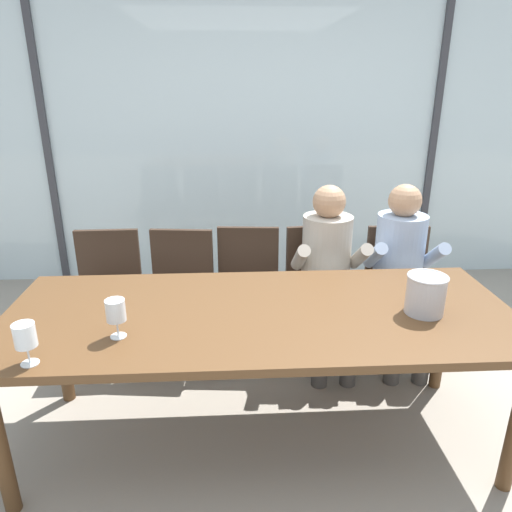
% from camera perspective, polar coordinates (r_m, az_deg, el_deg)
% --- Properties ---
extents(ground, '(14.00, 14.00, 0.00)m').
position_cam_1_polar(ground, '(3.51, -0.61, -10.20)').
color(ground, '#9E9384').
extents(window_glass_panel, '(7.64, 0.03, 2.60)m').
position_cam_1_polar(window_glass_panel, '(4.32, -1.48, 13.94)').
color(window_glass_panel, silver).
rests_on(window_glass_panel, ground).
extents(window_mullion_left, '(0.06, 0.06, 2.60)m').
position_cam_1_polar(window_mullion_left, '(4.58, -24.06, 12.61)').
color(window_mullion_left, '#38383D').
rests_on(window_mullion_left, ground).
extents(window_mullion_right, '(0.06, 0.06, 2.60)m').
position_cam_1_polar(window_mullion_right, '(4.68, 20.67, 13.19)').
color(window_mullion_right, '#38383D').
rests_on(window_mullion_right, ground).
extents(hillside_vineyard, '(13.64, 2.40, 1.87)m').
position_cam_1_polar(hillside_vineyard, '(8.33, -2.36, 14.51)').
color(hillside_vineyard, '#477A38').
rests_on(hillside_vineyard, ground).
extents(dining_table, '(2.44, 0.98, 0.75)m').
position_cam_1_polar(dining_table, '(2.30, 0.49, -8.15)').
color(dining_table, brown).
rests_on(dining_table, ground).
extents(chair_near_curtain, '(0.45, 0.45, 0.86)m').
position_cam_1_polar(chair_near_curtain, '(3.30, -17.52, -3.53)').
color(chair_near_curtain, '#332319').
rests_on(chair_near_curtain, ground).
extents(chair_left_of_center, '(0.48, 0.48, 0.86)m').
position_cam_1_polar(chair_left_of_center, '(3.20, -9.14, -3.61)').
color(chair_left_of_center, '#332319').
rests_on(chair_left_of_center, ground).
extents(chair_center, '(0.47, 0.47, 0.86)m').
position_cam_1_polar(chair_center, '(3.21, -1.02, -3.25)').
color(chair_center, '#332319').
rests_on(chair_center, ground).
extents(chair_right_of_center, '(0.49, 0.49, 0.86)m').
position_cam_1_polar(chair_right_of_center, '(3.27, 7.66, -2.98)').
color(chair_right_of_center, '#332319').
rests_on(chair_right_of_center, ground).
extents(chair_near_window_right, '(0.46, 0.46, 0.86)m').
position_cam_1_polar(chair_near_window_right, '(3.37, 16.89, -2.96)').
color(chair_near_window_right, '#332319').
rests_on(chair_near_window_right, ground).
extents(person_beige_jumper, '(0.46, 0.61, 1.18)m').
position_cam_1_polar(person_beige_jumper, '(3.06, 8.75, -1.20)').
color(person_beige_jumper, '#B7AD9E').
rests_on(person_beige_jumper, ground).
extents(person_pale_blue_shirt, '(0.48, 0.62, 1.18)m').
position_cam_1_polar(person_pale_blue_shirt, '(3.19, 17.24, -0.98)').
color(person_pale_blue_shirt, '#9EB2D1').
rests_on(person_pale_blue_shirt, ground).
extents(ice_bucket_primary, '(0.19, 0.19, 0.19)m').
position_cam_1_polar(ice_bucket_primary, '(2.35, 19.89, -4.32)').
color(ice_bucket_primary, '#B7B7BC').
rests_on(ice_bucket_primary, dining_table).
extents(wine_glass_by_left_taster, '(0.08, 0.08, 0.17)m').
position_cam_1_polar(wine_glass_by_left_taster, '(2.02, -26.21, -8.83)').
color(wine_glass_by_left_taster, silver).
rests_on(wine_glass_by_left_taster, dining_table).
extents(wine_glass_near_bucket, '(0.08, 0.08, 0.17)m').
position_cam_1_polar(wine_glass_near_bucket, '(2.08, -16.66, -6.43)').
color(wine_glass_near_bucket, silver).
rests_on(wine_glass_near_bucket, dining_table).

